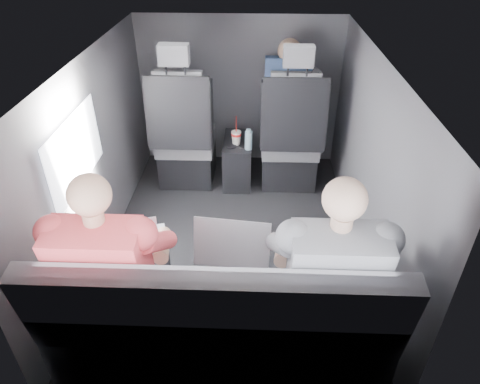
{
  "coord_description": "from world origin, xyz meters",
  "views": [
    {
      "loc": [
        0.15,
        -2.44,
        2.07
      ],
      "look_at": [
        0.06,
        -0.05,
        0.48
      ],
      "focal_mm": 32.0,
      "sensor_mm": 36.0,
      "label": 1
    }
  ],
  "objects_px": {
    "water_bottle": "(249,140)",
    "passenger_rear_right": "(327,276)",
    "center_console": "(238,160)",
    "front_seat_left": "(185,141)",
    "passenger_front_right": "(287,93)",
    "laptop_silver": "(233,244)",
    "front_seat_right": "(290,143)",
    "rear_bench": "(220,333)",
    "passenger_rear_left": "(117,270)",
    "soda_cup": "(236,137)",
    "laptop_black": "(310,248)",
    "laptop_white": "(133,241)"
  },
  "relations": [
    {
      "from": "water_bottle",
      "to": "passenger_rear_right",
      "type": "xyz_separation_m",
      "value": [
        0.4,
        -1.69,
        0.15
      ]
    },
    {
      "from": "water_bottle",
      "to": "center_console",
      "type": "bearing_deg",
      "value": 122.09
    },
    {
      "from": "front_seat_left",
      "to": "water_bottle",
      "type": "height_order",
      "value": "front_seat_left"
    },
    {
      "from": "passenger_rear_right",
      "to": "passenger_front_right",
      "type": "relative_size",
      "value": 1.58
    },
    {
      "from": "laptop_silver",
      "to": "passenger_front_right",
      "type": "distance_m",
      "value": 1.9
    },
    {
      "from": "passenger_rear_right",
      "to": "front_seat_right",
      "type": "bearing_deg",
      "value": 91.65
    },
    {
      "from": "rear_bench",
      "to": "laptop_silver",
      "type": "distance_m",
      "value": 0.45
    },
    {
      "from": "passenger_rear_left",
      "to": "passenger_rear_right",
      "type": "xyz_separation_m",
      "value": [
        1.0,
        -0.0,
        0.0
      ]
    },
    {
      "from": "front_seat_left",
      "to": "soda_cup",
      "type": "distance_m",
      "value": 0.45
    },
    {
      "from": "laptop_black",
      "to": "front_seat_right",
      "type": "bearing_deg",
      "value": 89.76
    },
    {
      "from": "water_bottle",
      "to": "laptop_white",
      "type": "bearing_deg",
      "value": -110.89
    },
    {
      "from": "front_seat_left",
      "to": "passenger_front_right",
      "type": "relative_size",
      "value": 1.64
    },
    {
      "from": "laptop_silver",
      "to": "front_seat_left",
      "type": "bearing_deg",
      "value": 107.28
    },
    {
      "from": "laptop_black",
      "to": "passenger_rear_left",
      "type": "xyz_separation_m",
      "value": [
        -0.94,
        -0.19,
        -0.0
      ]
    },
    {
      "from": "soda_cup",
      "to": "passenger_rear_right",
      "type": "height_order",
      "value": "passenger_rear_right"
    },
    {
      "from": "rear_bench",
      "to": "soda_cup",
      "type": "relative_size",
      "value": 6.26
    },
    {
      "from": "passenger_front_right",
      "to": "passenger_rear_left",
      "type": "bearing_deg",
      "value": -113.82
    },
    {
      "from": "rear_bench",
      "to": "laptop_silver",
      "type": "relative_size",
      "value": 4.01
    },
    {
      "from": "soda_cup",
      "to": "laptop_white",
      "type": "relative_size",
      "value": 0.7
    },
    {
      "from": "laptop_white",
      "to": "laptop_silver",
      "type": "relative_size",
      "value": 0.91
    },
    {
      "from": "soda_cup",
      "to": "rear_bench",
      "type": "bearing_deg",
      "value": -89.76
    },
    {
      "from": "center_console",
      "to": "water_bottle",
      "type": "relative_size",
      "value": 2.69
    },
    {
      "from": "laptop_silver",
      "to": "laptop_white",
      "type": "bearing_deg",
      "value": 179.61
    },
    {
      "from": "front_seat_right",
      "to": "laptop_black",
      "type": "height_order",
      "value": "front_seat_right"
    },
    {
      "from": "front_seat_right",
      "to": "center_console",
      "type": "distance_m",
      "value": 0.49
    },
    {
      "from": "soda_cup",
      "to": "laptop_silver",
      "type": "distance_m",
      "value": 1.58
    },
    {
      "from": "center_console",
      "to": "passenger_rear_right",
      "type": "distance_m",
      "value": 1.96
    },
    {
      "from": "water_bottle",
      "to": "passenger_rear_left",
      "type": "bearing_deg",
      "value": -109.33
    },
    {
      "from": "passenger_rear_left",
      "to": "passenger_rear_right",
      "type": "distance_m",
      "value": 1.0
    },
    {
      "from": "laptop_white",
      "to": "passenger_rear_left",
      "type": "height_order",
      "value": "passenger_rear_left"
    },
    {
      "from": "front_seat_left",
      "to": "laptop_silver",
      "type": "relative_size",
      "value": 3.17
    },
    {
      "from": "rear_bench",
      "to": "laptop_black",
      "type": "xyz_separation_m",
      "value": [
        0.44,
        0.29,
        0.32
      ]
    },
    {
      "from": "laptop_white",
      "to": "laptop_black",
      "type": "relative_size",
      "value": 1.02
    },
    {
      "from": "front_seat_left",
      "to": "passenger_front_right",
      "type": "xyz_separation_m",
      "value": [
        0.87,
        0.26,
        0.35
      ]
    },
    {
      "from": "soda_cup",
      "to": "laptop_silver",
      "type": "relative_size",
      "value": 0.64
    },
    {
      "from": "passenger_rear_right",
      "to": "passenger_rear_left",
      "type": "bearing_deg",
      "value": 179.99
    },
    {
      "from": "passenger_front_right",
      "to": "center_console",
      "type": "bearing_deg",
      "value": -152.29
    },
    {
      "from": "water_bottle",
      "to": "passenger_front_right",
      "type": "relative_size",
      "value": 0.23
    },
    {
      "from": "laptop_black",
      "to": "passenger_rear_left",
      "type": "height_order",
      "value": "passenger_rear_left"
    },
    {
      "from": "front_seat_left",
      "to": "passenger_rear_right",
      "type": "bearing_deg",
      "value": -62.22
    },
    {
      "from": "front_seat_right",
      "to": "laptop_silver",
      "type": "xyz_separation_m",
      "value": [
        -0.4,
        -1.6,
        0.24
      ]
    },
    {
      "from": "passenger_front_right",
      "to": "front_seat_left",
      "type": "bearing_deg",
      "value": -163.4
    },
    {
      "from": "rear_bench",
      "to": "laptop_black",
      "type": "distance_m",
      "value": 0.62
    },
    {
      "from": "front_seat_left",
      "to": "center_console",
      "type": "bearing_deg",
      "value": 5.07
    },
    {
      "from": "rear_bench",
      "to": "passenger_rear_right",
      "type": "distance_m",
      "value": 0.6
    },
    {
      "from": "passenger_rear_right",
      "to": "laptop_black",
      "type": "bearing_deg",
      "value": 107.13
    },
    {
      "from": "center_console",
      "to": "passenger_rear_left",
      "type": "relative_size",
      "value": 0.39
    },
    {
      "from": "laptop_white",
      "to": "laptop_black",
      "type": "xyz_separation_m",
      "value": [
        0.91,
        -0.02,
        -0.0
      ]
    },
    {
      "from": "laptop_silver",
      "to": "passenger_rear_right",
      "type": "distance_m",
      "value": 0.5
    },
    {
      "from": "rear_bench",
      "to": "passenger_rear_right",
      "type": "height_order",
      "value": "passenger_rear_right"
    }
  ]
}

